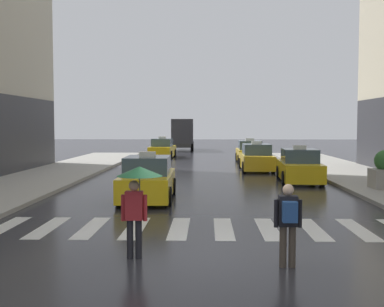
{
  "coord_description": "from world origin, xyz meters",
  "views": [
    {
      "loc": [
        0.14,
        -9.86,
        2.82
      ],
      "look_at": [
        -0.41,
        8.0,
        1.73
      ],
      "focal_mm": 44.97,
      "sensor_mm": 36.0,
      "label": 1
    }
  ],
  "objects": [
    {
      "name": "crosswalk_markings",
      "position": [
        0.0,
        3.0,
        0.0
      ],
      "size": [
        11.3,
        2.8,
        0.01
      ],
      "color": "silver",
      "rests_on": "ground"
    },
    {
      "name": "taxi_fifth",
      "position": [
        -3.58,
        30.28,
        0.72
      ],
      "size": [
        2.09,
        4.62,
        1.8
      ],
      "color": "yellow",
      "rests_on": "ground"
    },
    {
      "name": "ground_plane",
      "position": [
        0.0,
        0.0,
        0.0
      ],
      "size": [
        160.0,
        160.0,
        0.0
      ],
      "primitive_type": "plane",
      "color": "#26262B"
    },
    {
      "name": "pedestrian_with_umbrella",
      "position": [
        -1.3,
        0.06,
        1.52
      ],
      "size": [
        0.96,
        0.96,
        1.94
      ],
      "color": "black",
      "rests_on": "ground"
    },
    {
      "name": "taxi_second",
      "position": [
        4.66,
        13.62,
        0.72
      ],
      "size": [
        2.1,
        4.62,
        1.8
      ],
      "color": "yellow",
      "rests_on": "ground"
    },
    {
      "name": "box_truck",
      "position": [
        -2.44,
        41.77,
        1.85
      ],
      "size": [
        2.4,
        7.59,
        3.35
      ],
      "color": "#2D2D2D",
      "rests_on": "ground"
    },
    {
      "name": "taxi_third",
      "position": [
        3.16,
        19.39,
        0.72
      ],
      "size": [
        1.93,
        4.54,
        1.8
      ],
      "color": "gold",
      "rests_on": "ground"
    },
    {
      "name": "taxi_fourth",
      "position": [
        3.29,
        25.39,
        0.72
      ],
      "size": [
        1.95,
        4.55,
        1.8
      ],
      "color": "gold",
      "rests_on": "ground"
    },
    {
      "name": "taxi_lead",
      "position": [
        -2.06,
        7.95,
        0.72
      ],
      "size": [
        1.98,
        4.57,
        1.8
      ],
      "color": "yellow",
      "rests_on": "ground"
    },
    {
      "name": "pedestrian_with_backpack",
      "position": [
        1.74,
        -0.51,
        0.97
      ],
      "size": [
        0.55,
        0.43,
        1.65
      ],
      "color": "#473D33",
      "rests_on": "ground"
    }
  ]
}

